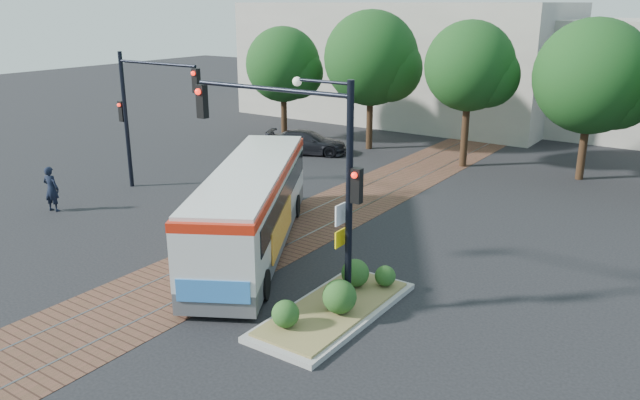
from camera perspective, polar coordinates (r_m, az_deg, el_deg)
The scene contains 10 objects.
ground at distance 20.44m, azimuth -8.51°, elevation -5.56°, with size 120.00×120.00×0.00m, color black.
trackbed at distance 23.29m, azimuth -1.83°, elevation -2.42°, with size 3.60×40.00×0.02m.
tree_row at distance 32.41m, azimuth 13.28°, elevation 11.60°, with size 26.40×5.60×7.67m.
warehouses at distance 44.66m, azimuth 17.08°, elevation 11.48°, with size 40.00×13.00×8.00m.
city_bus at distance 20.92m, azimuth -6.23°, elevation -0.30°, with size 7.16×10.31×2.83m.
traffic_island at distance 16.93m, azimuth 1.55°, elevation -9.23°, with size 2.20×5.20×1.13m.
signal_pole_main at distance 16.18m, azimuth -1.02°, elevation 3.97°, with size 5.49×0.46×6.00m.
signal_pole_left at distance 28.00m, azimuth -16.01°, elevation 8.48°, with size 4.99×0.34×6.00m.
officer at distance 26.95m, azimuth -23.36°, elevation 0.94°, with size 0.67×0.44×1.84m, color black.
parked_car at distance 34.50m, azimuth -1.19°, elevation 5.31°, with size 1.79×4.41×1.28m, color black.
Camera 1 is at (13.02, -13.60, 7.96)m, focal length 35.00 mm.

